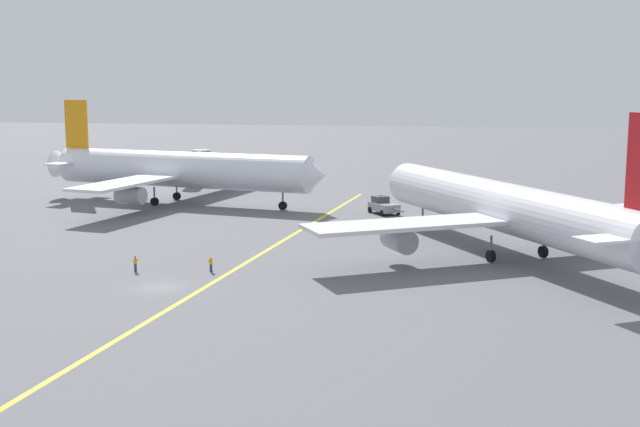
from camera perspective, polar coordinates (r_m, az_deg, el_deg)
The scene contains 8 objects.
ground_plane at distance 80.74m, azimuth -11.00°, elevation -5.04°, with size 600.00×600.00×0.00m, color slate.
taxiway_stripe at distance 88.32m, azimuth -5.62°, elevation -3.70°, with size 0.50×120.00×0.01m, color yellow.
airliner_at_gate_left at distance 134.91m, azimuth -9.68°, elevation 2.99°, with size 49.77×46.30×16.59m.
airliner_being_pushed at distance 95.52m, azimuth 12.63°, elevation 0.36°, with size 44.70×48.20×16.83m.
pushback_tug at distance 123.47m, azimuth 4.41°, elevation 0.53°, with size 6.11×7.65×2.84m.
ground_crew_ramp_agent_by_cones at distance 86.21m, azimuth -7.57°, elevation -3.48°, with size 0.36×0.48×1.62m.
ground_crew_wing_walker_right at distance 87.59m, azimuth -12.67°, elevation -3.41°, with size 0.38×0.45×1.66m.
jet_bridge at distance 165.47m, azimuth -8.60°, elevation 3.57°, with size 6.92×20.52×5.70m.
Camera 1 is at (29.90, -72.45, 19.41)m, focal length 46.20 mm.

